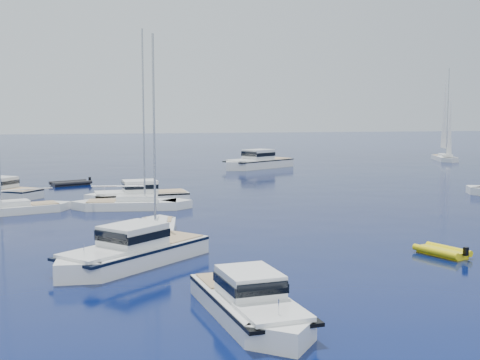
# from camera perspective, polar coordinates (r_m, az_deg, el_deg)

# --- Properties ---
(ground) EXTENTS (400.00, 400.00, 0.00)m
(ground) POSITION_cam_1_polar(r_m,az_deg,el_deg) (29.11, 3.58, -9.52)
(ground) COLOR #081753
(ground) RESTS_ON ground
(motor_cruiser_near) EXTENTS (3.85, 9.20, 2.34)m
(motor_cruiser_near) POSITION_cam_1_polar(r_m,az_deg,el_deg) (24.67, 1.03, -12.45)
(motor_cruiser_near) COLOR white
(motor_cruiser_near) RESTS_ON ground
(motor_cruiser_left) EXTENTS (9.62, 9.20, 2.68)m
(motor_cruiser_left) POSITION_cam_1_polar(r_m,az_deg,el_deg) (33.24, -9.91, -7.60)
(motor_cruiser_left) COLOR silver
(motor_cruiser_left) RESTS_ON ground
(motor_cruiser_centre) EXTENTS (9.76, 3.81, 2.50)m
(motor_cruiser_centre) POSITION_cam_1_polar(r_m,az_deg,el_deg) (55.25, -9.25, -2.05)
(motor_cruiser_centre) COLOR white
(motor_cruiser_centre) RESTS_ON ground
(motor_cruiser_distant) EXTENTS (12.65, 10.22, 3.32)m
(motor_cruiser_distant) POSITION_cam_1_polar(r_m,az_deg,el_deg) (87.64, 1.56, 1.09)
(motor_cruiser_distant) COLOR silver
(motor_cruiser_distant) RESTS_ON ground
(sailboat_fore) EXTENTS (3.51, 9.16, 13.13)m
(sailboat_fore) POSITION_cam_1_polar(r_m,az_deg,el_deg) (40.96, -7.61, -4.93)
(sailboat_fore) COLOR white
(sailboat_fore) RESTS_ON ground
(sailboat_mid_l) EXTENTS (9.66, 5.33, 13.77)m
(sailboat_mid_l) POSITION_cam_1_polar(r_m,az_deg,el_deg) (51.94, -19.85, -2.87)
(sailboat_mid_l) COLOR silver
(sailboat_mid_l) RESTS_ON ground
(sailboat_centre) EXTENTS (10.45, 3.90, 14.99)m
(sailboat_centre) POSITION_cam_1_polar(r_m,az_deg,el_deg) (51.88, -9.76, -2.59)
(sailboat_centre) COLOR white
(sailboat_centre) RESTS_ON ground
(sailboat_sails_far) EXTENTS (5.62, 10.74, 15.29)m
(sailboat_sails_far) POSITION_cam_1_polar(r_m,az_deg,el_deg) (106.68, 18.09, 1.71)
(sailboat_sails_far) COLOR white
(sailboat_sails_far) RESTS_ON ground
(tender_yellow) EXTENTS (2.75, 3.51, 0.95)m
(tender_yellow) POSITION_cam_1_polar(r_m,az_deg,el_deg) (36.56, 17.87, -6.54)
(tender_yellow) COLOR yellow
(tender_yellow) RESTS_ON ground
(tender_grey_far) EXTENTS (4.93, 3.93, 0.95)m
(tender_grey_far) POSITION_cam_1_polar(r_m,az_deg,el_deg) (69.83, -15.14, -0.45)
(tender_grey_far) COLOR black
(tender_grey_far) RESTS_ON ground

